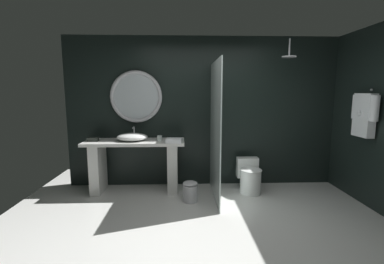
% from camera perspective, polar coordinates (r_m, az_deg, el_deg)
% --- Properties ---
extents(ground_plane, '(5.76, 5.76, 0.00)m').
position_cam_1_polar(ground_plane, '(3.36, 5.44, -21.28)').
color(ground_plane, silver).
extents(back_wall_panel, '(4.80, 0.10, 2.60)m').
position_cam_1_polar(back_wall_panel, '(4.82, 2.70, 4.14)').
color(back_wall_panel, black).
rests_on(back_wall_panel, ground_plane).
extents(side_wall_right, '(0.10, 2.47, 2.60)m').
position_cam_1_polar(side_wall_right, '(4.59, 34.83, 2.40)').
color(side_wall_right, black).
rests_on(side_wall_right, ground_plane).
extents(vanity_counter, '(1.63, 0.58, 0.86)m').
position_cam_1_polar(vanity_counter, '(4.64, -11.82, -5.94)').
color(vanity_counter, silver).
rests_on(vanity_counter, ground_plane).
extents(vessel_sink, '(0.50, 0.41, 0.21)m').
position_cam_1_polar(vessel_sink, '(4.56, -12.46, -1.01)').
color(vessel_sink, white).
rests_on(vessel_sink, vanity_counter).
extents(tumbler_cup, '(0.08, 0.08, 0.08)m').
position_cam_1_polar(tumbler_cup, '(4.49, -6.85, -1.29)').
color(tumbler_cup, silver).
rests_on(tumbler_cup, vanity_counter).
extents(tissue_box, '(0.17, 0.10, 0.06)m').
position_cam_1_polar(tissue_box, '(4.70, -20.09, -1.44)').
color(tissue_box, '#282D28').
rests_on(tissue_box, vanity_counter).
extents(round_wall_mirror, '(0.89, 0.07, 0.89)m').
position_cam_1_polar(round_wall_mirror, '(4.76, -11.67, 7.28)').
color(round_wall_mirror, '#B7B7BC').
extents(shower_glass_panel, '(0.02, 1.25, 2.12)m').
position_cam_1_polar(shower_glass_panel, '(4.19, 4.89, 0.17)').
color(shower_glass_panel, silver).
rests_on(shower_glass_panel, ground_plane).
extents(rain_shower_head, '(0.23, 0.23, 0.29)m').
position_cam_1_polar(rain_shower_head, '(4.76, 19.73, 14.89)').
color(rain_shower_head, '#B7B7BC').
extents(hanging_bathrobe, '(0.20, 0.50, 0.69)m').
position_cam_1_polar(hanging_bathrobe, '(4.61, 32.50, 3.35)').
color(hanging_bathrobe, '#B7B7BC').
extents(toilet, '(0.36, 0.52, 0.54)m').
position_cam_1_polar(toilet, '(4.68, 12.01, -9.24)').
color(toilet, white).
rests_on(toilet, ground_plane).
extents(waste_bin, '(0.22, 0.22, 0.32)m').
position_cam_1_polar(waste_bin, '(4.23, -0.39, -12.33)').
color(waste_bin, '#B7B7BC').
rests_on(waste_bin, ground_plane).
extents(folded_hand_towel, '(0.27, 0.21, 0.07)m').
position_cam_1_polar(folded_hand_towel, '(4.31, -3.76, -1.78)').
color(folded_hand_towel, white).
rests_on(folded_hand_towel, vanity_counter).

